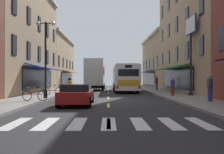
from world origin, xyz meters
TOP-DOWN VIEW (x-y plane):
  - ground_plane at (0.00, 0.00)m, footprint 34.80×80.00m
  - lane_centre_dashes at (0.00, -0.25)m, footprint 0.14×73.90m
  - crosswalk_near at (0.00, -10.00)m, footprint 7.10×2.80m
  - sidewalk_left at (-5.90, 0.00)m, footprint 3.00×80.00m
  - sidewalk_right at (5.90, 0.00)m, footprint 3.00×80.00m
  - billboard_sign at (7.05, 3.78)m, footprint 0.40×2.75m
  - transit_bus at (1.96, 13.33)m, footprint 2.70×11.48m
  - box_truck at (-1.76, 17.40)m, footprint 2.58×7.06m
  - sedan_near at (-1.89, -3.27)m, footprint 1.90×4.77m
  - sedan_mid at (-2.00, 26.07)m, footprint 1.91×4.80m
  - motorcycle_rider at (-2.88, 0.84)m, footprint 0.62×2.07m
  - bicycle_near at (-4.69, 3.57)m, footprint 1.71×0.48m
  - bicycle_mid at (-4.74, -1.91)m, footprint 1.70×0.48m
  - pedestrian_near at (6.41, -2.39)m, footprint 0.51×0.36m
  - pedestrian_mid at (5.36, 3.18)m, footprint 0.36×0.36m
  - pedestrian_far at (5.94, 14.19)m, footprint 0.36×0.36m
  - street_lamp_twin at (-4.65, 0.75)m, footprint 1.42×0.32m

SIDE VIEW (x-z plane):
  - ground_plane at x=0.00m, z-range -0.10..0.00m
  - lane_centre_dashes at x=0.00m, z-range 0.00..0.01m
  - crosswalk_near at x=0.00m, z-range 0.00..0.01m
  - sidewalk_left at x=-5.90m, z-range 0.00..0.14m
  - sidewalk_right at x=5.90m, z-range 0.00..0.14m
  - bicycle_near at x=-4.69m, z-range 0.05..0.96m
  - bicycle_mid at x=-4.74m, z-range 0.05..0.96m
  - sedan_near at x=-1.89m, z-range 0.03..1.28m
  - motorcycle_rider at x=-2.88m, z-range -0.12..1.54m
  - sedan_mid at x=-2.00m, z-range 0.02..1.40m
  - pedestrian_mid at x=5.36m, z-range 0.15..1.72m
  - pedestrian_near at x=6.41m, z-range 0.19..1.85m
  - pedestrian_far at x=5.94m, z-range 0.17..1.95m
  - transit_bus at x=1.96m, z-range 0.08..3.20m
  - box_truck at x=-1.76m, z-range 0.03..4.07m
  - street_lamp_twin at x=-4.65m, z-range 0.44..6.12m
  - billboard_sign at x=7.05m, z-range 1.87..8.60m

